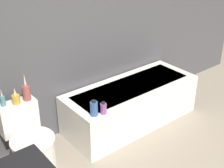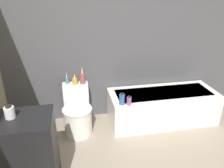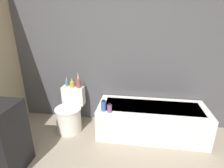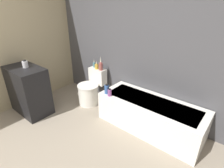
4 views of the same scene
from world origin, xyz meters
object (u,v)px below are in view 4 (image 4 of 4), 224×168
Objects in this scene: shampoo_bottle_tall at (107,89)px; toilet at (91,90)px; vase_gold at (94,64)px; vase_bronze at (101,66)px; bathtub at (150,115)px; soap_bottle_glass at (25,64)px; shampoo_bottle_short at (110,93)px; vase_silver at (97,66)px.

toilet is at bearing 161.86° from shampoo_bottle_tall.
vase_bronze reaches higher than vase_gold.
bathtub is 12.62× the size of soap_bottle_glass.
toilet is 5.13× the size of shampoo_bottle_short.
vase_gold reaches higher than shampoo_bottle_short.
toilet reaches higher than bathtub.
vase_gold is 0.88m from shampoo_bottle_tall.
toilet is 0.51m from vase_silver.
toilet is (-1.35, -0.03, 0.03)m from bathtub.
vase_bronze is at bearing -9.93° from vase_gold.
shampoo_bottle_short is (0.72, -0.24, 0.28)m from toilet.
bathtub is 9.34× the size of vase_gold.
vase_gold reaches higher than vase_silver.
bathtub is 12.59× the size of shampoo_bottle_short.
vase_bronze reaches higher than vase_silver.
shampoo_bottle_tall is 0.10m from shampoo_bottle_short.
soap_bottle_glass is (-1.99, -0.96, 0.69)m from bathtub.
vase_silver reaches higher than shampoo_bottle_short.
shampoo_bottle_short is (-0.63, -0.27, 0.31)m from bathtub.
soap_bottle_glass is 1.31m from vase_silver.
soap_bottle_glass is (-0.63, -0.92, 0.67)m from toilet.
bathtub is 9.86× the size of shampoo_bottle_tall.
vase_silver is at bearing 90.00° from toilet.
vase_silver is (0.63, 1.13, -0.20)m from soap_bottle_glass.
bathtub is 1.56m from vase_gold.
shampoo_bottle_short reaches higher than bathtub.
shampoo_bottle_short is at bearing -31.55° from vase_silver.
shampoo_bottle_tall is 1.28× the size of shampoo_bottle_short.
vase_silver is at bearing 60.77° from soap_bottle_glass.
toilet is at bearing -119.03° from vase_bronze.
vase_gold is (0.52, 1.17, -0.20)m from soap_bottle_glass.
vase_silver is at bearing -178.82° from vase_bronze.
bathtub is 0.76m from shampoo_bottle_short.
shampoo_bottle_tall is at bearing -38.66° from vase_bronze.
vase_silver is 0.87m from shampoo_bottle_short.
vase_bronze is (0.11, 0.00, 0.04)m from vase_silver.
soap_bottle_glass is at bearing -124.33° from toilet.
vase_silver is 1.01× the size of shampoo_bottle_tall.
bathtub is 0.83m from shampoo_bottle_tall.
bathtub is at bearing 23.33° from shampoo_bottle_short.
shampoo_bottle_short is (0.61, -0.45, -0.22)m from vase_bronze.
shampoo_bottle_short is (0.09, -0.03, -0.02)m from shampoo_bottle_tall.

